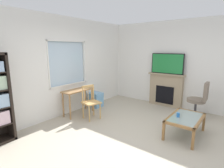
# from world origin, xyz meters

# --- Properties ---
(ground) EXTENTS (6.22, 5.76, 0.02)m
(ground) POSITION_xyz_m (0.00, 0.00, -0.01)
(ground) COLOR #B2A893
(wall_back_with_window) EXTENTS (5.22, 0.15, 2.73)m
(wall_back_with_window) POSITION_xyz_m (-0.02, 2.38, 1.36)
(wall_back_with_window) COLOR white
(wall_back_with_window) RESTS_ON ground
(wall_right) EXTENTS (0.12, 4.96, 2.73)m
(wall_right) POSITION_xyz_m (2.67, 0.00, 1.37)
(wall_right) COLOR white
(wall_right) RESTS_ON ground
(desk_under_window) EXTENTS (0.94, 0.39, 0.72)m
(desk_under_window) POSITION_xyz_m (0.25, 2.03, 0.59)
(desk_under_window) COLOR #A37547
(desk_under_window) RESTS_ON ground
(wooden_chair) EXTENTS (0.50, 0.49, 0.90)m
(wooden_chair) POSITION_xyz_m (0.24, 1.52, 0.46)
(wooden_chair) COLOR tan
(wooden_chair) RESTS_ON ground
(plastic_drawer_unit) EXTENTS (0.35, 0.40, 0.46)m
(plastic_drawer_unit) POSITION_xyz_m (1.04, 2.08, 0.23)
(plastic_drawer_unit) COLOR #72ADDB
(plastic_drawer_unit) RESTS_ON ground
(fireplace) EXTENTS (0.26, 1.16, 1.07)m
(fireplace) POSITION_xyz_m (2.52, 0.31, 0.54)
(fireplace) COLOR tan
(fireplace) RESTS_ON ground
(tv) EXTENTS (0.06, 1.03, 0.64)m
(tv) POSITION_xyz_m (2.50, 0.31, 1.40)
(tv) COLOR black
(tv) RESTS_ON fireplace
(office_chair) EXTENTS (0.56, 0.58, 1.00)m
(office_chair) POSITION_xyz_m (2.06, -0.80, 0.55)
(office_chair) COLOR #7A6B5B
(office_chair) RESTS_ON ground
(coffee_table) EXTENTS (1.02, 0.62, 0.43)m
(coffee_table) POSITION_xyz_m (0.79, -0.79, 0.37)
(coffee_table) COLOR #8C9E99
(coffee_table) RESTS_ON ground
(sippy_cup) EXTENTS (0.07, 0.07, 0.09)m
(sippy_cup) POSITION_xyz_m (0.70, -0.66, 0.47)
(sippy_cup) COLOR #337FD6
(sippy_cup) RESTS_ON coffee_table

